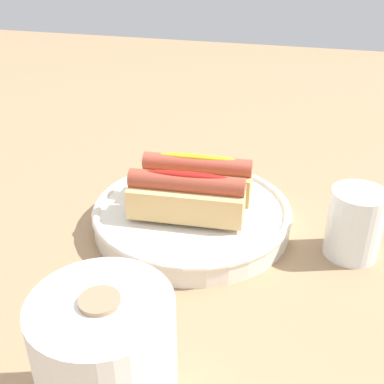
{
  "coord_description": "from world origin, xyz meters",
  "views": [
    {
      "loc": [
        -0.14,
        0.55,
        0.37
      ],
      "look_at": [
        0.01,
        0.01,
        0.05
      ],
      "focal_mm": 44.61,
      "sensor_mm": 36.0,
      "label": 1
    }
  ],
  "objects_px": {
    "hotdog_front": "(197,178)",
    "paper_towel_roll": "(108,366)",
    "serving_bowl": "(192,215)",
    "water_glass": "(354,226)",
    "hotdog_back": "(186,197)"
  },
  "relations": [
    {
      "from": "hotdog_back",
      "to": "serving_bowl",
      "type": "bearing_deg",
      "value": -89.57
    },
    {
      "from": "paper_towel_roll",
      "to": "water_glass",
      "type": "bearing_deg",
      "value": -123.12
    },
    {
      "from": "hotdog_back",
      "to": "hotdog_front",
      "type": "bearing_deg",
      "value": -89.57
    },
    {
      "from": "serving_bowl",
      "to": "hotdog_front",
      "type": "height_order",
      "value": "hotdog_front"
    },
    {
      "from": "serving_bowl",
      "to": "paper_towel_roll",
      "type": "height_order",
      "value": "paper_towel_roll"
    },
    {
      "from": "serving_bowl",
      "to": "hotdog_back",
      "type": "distance_m",
      "value": 0.05
    },
    {
      "from": "hotdog_back",
      "to": "paper_towel_roll",
      "type": "xyz_separation_m",
      "value": [
        -0.02,
        0.28,
        0.0
      ]
    },
    {
      "from": "serving_bowl",
      "to": "water_glass",
      "type": "distance_m",
      "value": 0.21
    },
    {
      "from": "hotdog_front",
      "to": "paper_towel_roll",
      "type": "bearing_deg",
      "value": 92.82
    },
    {
      "from": "serving_bowl",
      "to": "water_glass",
      "type": "height_order",
      "value": "water_glass"
    },
    {
      "from": "serving_bowl",
      "to": "hotdog_back",
      "type": "bearing_deg",
      "value": 90.43
    },
    {
      "from": "paper_towel_roll",
      "to": "hotdog_back",
      "type": "bearing_deg",
      "value": -86.72
    },
    {
      "from": "hotdog_front",
      "to": "paper_towel_roll",
      "type": "distance_m",
      "value": 0.34
    },
    {
      "from": "hotdog_front",
      "to": "water_glass",
      "type": "relative_size",
      "value": 1.71
    },
    {
      "from": "serving_bowl",
      "to": "water_glass",
      "type": "bearing_deg",
      "value": 177.86
    }
  ]
}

